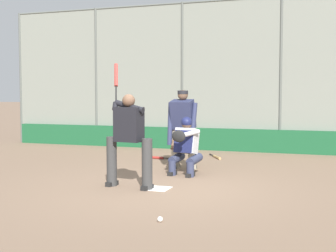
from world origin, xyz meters
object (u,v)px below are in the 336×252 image
(spare_bat_by_padding, at_px, (157,158))
(baseball_loose, at_px, (160,219))
(batter_at_plate, at_px, (129,137))
(catcher_behind_plate, at_px, (185,145))
(umpire_home, at_px, (183,127))
(spare_bat_near_backstop, at_px, (216,157))

(spare_bat_by_padding, height_order, baseball_loose, baseball_loose)
(batter_at_plate, bearing_deg, spare_bat_by_padding, -68.44)
(catcher_behind_plate, bearing_deg, umpire_home, -60.53)
(spare_bat_near_backstop, bearing_deg, spare_bat_by_padding, -95.06)
(spare_bat_near_backstop, relative_size, baseball_loose, 10.90)
(catcher_behind_plate, xyz_separation_m, spare_bat_near_backstop, (-0.01, -2.73, -0.59))
(spare_bat_near_backstop, bearing_deg, umpire_home, -38.74)
(catcher_behind_plate, xyz_separation_m, spare_bat_by_padding, (1.40, -2.06, -0.59))
(catcher_behind_plate, xyz_separation_m, baseball_loose, (-0.77, 3.55, -0.59))
(catcher_behind_plate, relative_size, umpire_home, 0.68)
(spare_bat_near_backstop, xyz_separation_m, spare_bat_by_padding, (1.40, 0.67, 0.00))
(spare_bat_near_backstop, bearing_deg, baseball_loose, -23.72)
(umpire_home, height_order, spare_bat_near_backstop, umpire_home)
(spare_bat_near_backstop, bearing_deg, batter_at_plate, -38.01)
(umpire_home, relative_size, baseball_loose, 23.92)
(batter_at_plate, distance_m, catcher_behind_plate, 1.72)
(umpire_home, height_order, spare_bat_by_padding, umpire_home)
(catcher_behind_plate, bearing_deg, baseball_loose, 111.20)
(batter_at_plate, xyz_separation_m, baseball_loose, (-1.32, 1.94, -0.88))
(spare_bat_by_padding, bearing_deg, umpire_home, 133.44)
(batter_at_plate, distance_m, spare_bat_near_backstop, 4.46)
(batter_at_plate, xyz_separation_m, spare_bat_near_backstop, (-0.56, -4.34, -0.88))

